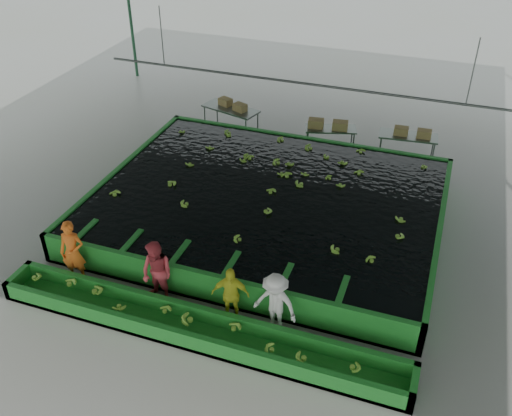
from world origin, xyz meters
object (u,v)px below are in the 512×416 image
(packing_table_left, at_px, (231,120))
(packing_table_right, at_px, (407,147))
(box_stack_left, at_px, (233,108))
(box_stack_mid, at_px, (328,128))
(box_stack_right, at_px, (412,136))
(worker_b, at_px, (157,273))
(sorting_trough, at_px, (196,328))
(flotation_tank, at_px, (267,206))
(worker_c, at_px, (230,295))
(worker_a, at_px, (73,252))
(worker_d, at_px, (275,304))
(packing_table_mid, at_px, (330,138))

(packing_table_left, bearing_deg, packing_table_right, 1.07)
(packing_table_right, height_order, box_stack_left, box_stack_left)
(packing_table_right, height_order, box_stack_mid, box_stack_mid)
(packing_table_left, relative_size, box_stack_right, 1.73)
(worker_b, xyz_separation_m, box_stack_mid, (1.94, 9.29, -0.04))
(sorting_trough, bearing_deg, flotation_tank, 90.00)
(worker_b, xyz_separation_m, box_stack_left, (-1.81, 9.45, 0.13))
(flotation_tank, relative_size, packing_table_right, 4.98)
(worker_b, height_order, worker_c, worker_b)
(flotation_tank, distance_m, sorting_trough, 5.10)
(worker_c, distance_m, packing_table_right, 9.97)
(worker_a, xyz_separation_m, box_stack_left, (0.59, 9.45, 0.12))
(worker_d, xyz_separation_m, packing_table_right, (1.75, 9.54, -0.36))
(worker_b, bearing_deg, box_stack_right, 76.99)
(flotation_tank, bearing_deg, box_stack_mid, 83.32)
(sorting_trough, height_order, box_stack_mid, box_stack_mid)
(packing_table_right, relative_size, box_stack_right, 1.58)
(flotation_tank, relative_size, box_stack_left, 7.94)
(packing_table_left, distance_m, box_stack_left, 0.51)
(sorting_trough, height_order, box_stack_left, box_stack_left)
(packing_table_left, distance_m, box_stack_right, 6.77)
(flotation_tank, xyz_separation_m, worker_a, (-3.76, -4.30, 0.43))
(box_stack_left, height_order, box_stack_right, box_stack_left)
(sorting_trough, relative_size, worker_d, 6.09)
(worker_c, bearing_deg, box_stack_mid, 75.84)
(worker_d, bearing_deg, box_stack_left, 124.71)
(box_stack_left, bearing_deg, packing_table_left, -155.05)
(box_stack_mid, distance_m, box_stack_right, 2.95)
(box_stack_left, distance_m, box_stack_mid, 3.75)
(packing_table_left, height_order, box_stack_right, box_stack_right)
(worker_c, height_order, packing_table_mid, worker_c)
(worker_d, relative_size, box_stack_right, 1.30)
(packing_table_right, bearing_deg, packing_table_mid, -175.72)
(worker_a, xyz_separation_m, worker_b, (2.40, 0.00, -0.01))
(packing_table_left, xyz_separation_m, box_stack_mid, (3.81, -0.13, 0.33))
(packing_table_left, distance_m, packing_table_mid, 3.92)
(sorting_trough, xyz_separation_m, packing_table_right, (3.41, 10.34, 0.21))
(worker_a, distance_m, box_stack_mid, 10.26)
(flotation_tank, bearing_deg, worker_b, -107.44)
(flotation_tank, xyz_separation_m, worker_c, (0.55, -4.30, 0.32))
(packing_table_left, bearing_deg, sorting_trough, -72.46)
(sorting_trough, xyz_separation_m, box_stack_left, (-3.16, 10.25, 0.75))
(worker_c, bearing_deg, packing_table_left, 97.91)
(sorting_trough, distance_m, worker_c, 1.10)
(sorting_trough, height_order, packing_table_right, packing_table_right)
(box_stack_right, bearing_deg, worker_a, -127.40)
(box_stack_right, bearing_deg, worker_d, -101.14)
(sorting_trough, xyz_separation_m, worker_c, (0.55, 0.80, 0.52))
(flotation_tank, distance_m, box_stack_right, 6.32)
(packing_table_left, bearing_deg, worker_a, -93.20)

